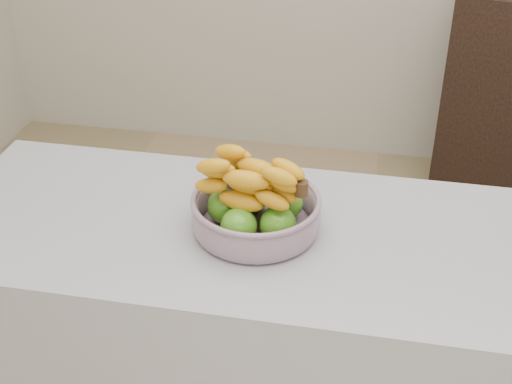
# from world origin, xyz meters

# --- Properties ---
(cabinet) EXTENTS (0.62, 0.54, 0.96)m
(cabinet) POSITION_xyz_m (0.56, 1.78, 0.48)
(cabinet) COLOR black
(cabinet) RESTS_ON ground
(fruit_bowl) EXTENTS (0.29, 0.29, 0.18)m
(fruit_bowl) POSITION_xyz_m (-0.25, -0.10, 0.96)
(fruit_bowl) COLOR #A8B3C9
(fruit_bowl) RESTS_ON counter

